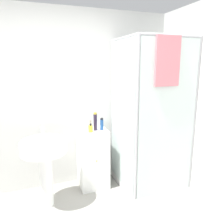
# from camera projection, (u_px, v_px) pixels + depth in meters

# --- Properties ---
(wall_back) EXTENTS (6.40, 0.06, 2.50)m
(wall_back) POSITION_uv_depth(u_px,v_px,m) (56.00, 101.00, 3.04)
(wall_back) COLOR white
(wall_back) RESTS_ON ground_plane
(shower_enclosure) EXTENTS (0.86, 0.89, 2.09)m
(shower_enclosure) POSITION_uv_depth(u_px,v_px,m) (148.00, 149.00, 3.08)
(shower_enclosure) COLOR white
(shower_enclosure) RESTS_ON ground_plane
(vanity_cabinet) EXTENTS (0.40, 0.41, 0.85)m
(vanity_cabinet) POSITION_uv_depth(u_px,v_px,m) (93.00, 158.00, 3.16)
(vanity_cabinet) COLOR white
(vanity_cabinet) RESTS_ON ground_plane
(sink) EXTENTS (0.55, 0.55, 0.99)m
(sink) POSITION_uv_depth(u_px,v_px,m) (44.00, 156.00, 2.65)
(sink) COLOR white
(sink) RESTS_ON ground_plane
(soap_dispenser) EXTENTS (0.06, 0.06, 0.12)m
(soap_dispenser) POSITION_uv_depth(u_px,v_px,m) (90.00, 129.00, 2.95)
(soap_dispenser) COLOR yellow
(soap_dispenser) RESTS_ON vanity_cabinet
(shampoo_bottle_tall_black) EXTENTS (0.05, 0.05, 0.25)m
(shampoo_bottle_tall_black) POSITION_uv_depth(u_px,v_px,m) (95.00, 122.00, 3.02)
(shampoo_bottle_tall_black) COLOR #281E33
(shampoo_bottle_tall_black) RESTS_ON vanity_cabinet
(shampoo_bottle_blue) EXTENTS (0.05, 0.05, 0.17)m
(shampoo_bottle_blue) POSITION_uv_depth(u_px,v_px,m) (102.00, 124.00, 3.05)
(shampoo_bottle_blue) COLOR #1E4C93
(shampoo_bottle_blue) RESTS_ON vanity_cabinet
(lotion_bottle_white) EXTENTS (0.06, 0.06, 0.16)m
(lotion_bottle_white) POSITION_uv_depth(u_px,v_px,m) (90.00, 124.00, 3.10)
(lotion_bottle_white) COLOR beige
(lotion_bottle_white) RESTS_ON vanity_cabinet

